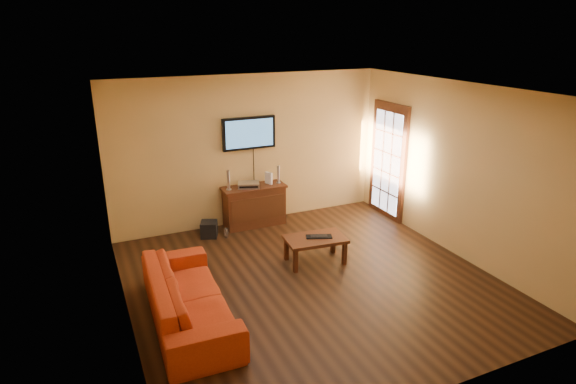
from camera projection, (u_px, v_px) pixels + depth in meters
ground_plane at (311, 281)px, 6.92m from camera, size 5.00×5.00×0.00m
room_walls at (293, 157)px, 6.90m from camera, size 5.00×5.00×5.00m
french_door at (388, 162)px, 8.99m from camera, size 0.07×1.02×2.22m
media_console at (254, 206)px, 8.74m from camera, size 1.15×0.44×0.74m
television at (249, 133)px, 8.47m from camera, size 0.97×0.08×0.58m
coffee_table at (315, 241)px, 7.35m from camera, size 0.96×0.63×0.41m
sofa at (188, 289)px, 5.86m from camera, size 0.74×2.25×0.87m
speaker_left at (229, 181)px, 8.39m from camera, size 0.10×0.10×0.35m
speaker_right at (278, 175)px, 8.76m from camera, size 0.09×0.09×0.33m
av_receiver at (249, 185)px, 8.57m from camera, size 0.45×0.38×0.09m
game_console at (269, 178)px, 8.73m from camera, size 0.10×0.16×0.22m
subwoofer at (209, 229)px, 8.32m from camera, size 0.36×0.36×0.27m
bottle at (226, 233)px, 8.31m from camera, size 0.06×0.06×0.18m
keyboard at (319, 236)px, 7.34m from camera, size 0.42×0.28×0.02m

